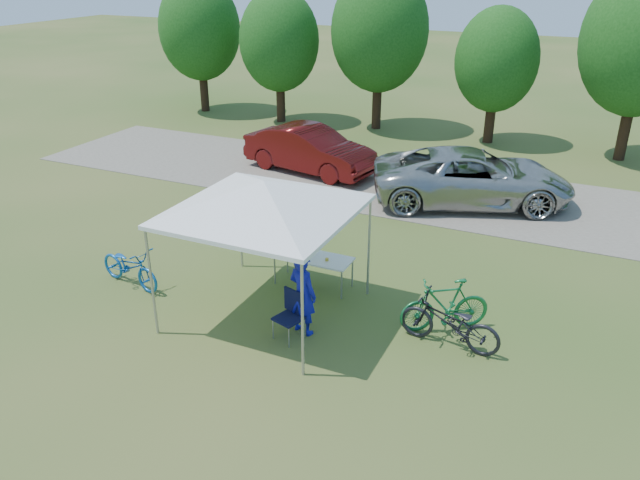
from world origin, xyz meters
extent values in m
plane|color=#2D5119|center=(0.00, 0.00, 0.00)|extent=(100.00, 100.00, 0.00)
cube|color=gray|center=(0.00, 8.00, 0.01)|extent=(24.00, 5.00, 0.02)
cylinder|color=#A5A5AA|center=(-1.50, -1.50, 1.05)|extent=(0.05, 0.05, 2.10)
cylinder|color=#A5A5AA|center=(1.50, -1.50, 1.05)|extent=(0.05, 0.05, 2.10)
cylinder|color=#A5A5AA|center=(-1.50, 1.50, 1.05)|extent=(0.05, 0.05, 2.10)
cylinder|color=#A5A5AA|center=(1.50, 1.50, 1.05)|extent=(0.05, 0.05, 2.10)
cube|color=white|center=(0.00, 0.00, 2.14)|extent=(3.15, 3.15, 0.08)
pyramid|color=white|center=(0.00, 0.00, 2.73)|extent=(4.53, 4.53, 0.55)
cylinder|color=#382314|center=(-11.00, 14.00, 0.94)|extent=(0.36, 0.36, 1.89)
ellipsoid|color=#144711|center=(-11.00, 14.00, 3.51)|extent=(3.46, 3.46, 4.32)
cylinder|color=#382314|center=(-7.00, 13.70, 0.88)|extent=(0.36, 0.36, 1.75)
ellipsoid|color=#144711|center=(-7.00, 13.70, 3.25)|extent=(3.20, 3.20, 4.00)
cylinder|color=#382314|center=(-3.00, 14.30, 1.01)|extent=(0.36, 0.36, 2.03)
ellipsoid|color=#144711|center=(-3.00, 14.30, 3.77)|extent=(3.71, 3.71, 4.64)
cylinder|color=#382314|center=(1.50, 14.10, 0.80)|extent=(0.36, 0.36, 1.61)
ellipsoid|color=#144711|center=(1.50, 14.10, 2.99)|extent=(2.94, 2.94, 3.68)
cylinder|color=#382314|center=(6.00, 13.80, 1.05)|extent=(0.36, 0.36, 2.10)
cube|color=white|center=(0.33, 1.38, 0.65)|extent=(1.62, 0.68, 0.04)
cylinder|color=#A5A5AA|center=(-0.44, 1.09, 0.32)|extent=(0.04, 0.04, 0.63)
cylinder|color=#A5A5AA|center=(1.09, 1.09, 0.32)|extent=(0.04, 0.04, 0.63)
cylinder|color=#A5A5AA|center=(-0.44, 1.66, 0.32)|extent=(0.04, 0.04, 0.63)
cylinder|color=#A5A5AA|center=(1.09, 1.66, 0.32)|extent=(0.04, 0.04, 0.63)
cube|color=black|center=(0.79, -0.64, 0.42)|extent=(0.57, 0.57, 0.04)
cube|color=black|center=(0.79, -0.42, 0.67)|extent=(0.45, 0.17, 0.45)
cylinder|color=#A5A5AA|center=(0.59, -0.84, 0.20)|extent=(0.02, 0.02, 0.40)
cylinder|color=#A5A5AA|center=(0.99, -0.84, 0.20)|extent=(0.02, 0.02, 0.40)
cylinder|color=#A5A5AA|center=(0.59, -0.44, 0.20)|extent=(0.02, 0.02, 0.40)
cylinder|color=#A5A5AA|center=(0.99, -0.44, 0.20)|extent=(0.02, 0.02, 0.40)
cube|color=white|center=(-0.11, 1.38, 0.83)|extent=(0.50, 0.33, 0.33)
cube|color=white|center=(-0.11, 1.38, 1.02)|extent=(0.52, 0.36, 0.04)
cylinder|color=gold|center=(0.66, 1.33, 0.69)|extent=(0.07, 0.07, 0.05)
imported|color=#13169F|center=(0.92, -0.32, 0.80)|extent=(0.66, 0.52, 1.59)
imported|color=#1256A3|center=(-3.17, -0.23, 0.44)|extent=(1.76, 0.89, 0.88)
imported|color=#19743A|center=(3.26, 0.85, 0.51)|extent=(1.67, 1.37, 1.02)
imported|color=black|center=(3.48, 0.33, 0.48)|extent=(1.87, 0.77, 0.96)
imported|color=#ACADA8|center=(2.29, 7.53, 0.78)|extent=(5.98, 4.30, 1.51)
imported|color=#560F0E|center=(-3.01, 8.17, 0.74)|extent=(4.56, 2.29, 1.43)
camera|label=1|loc=(5.32, -9.11, 6.38)|focal=35.00mm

